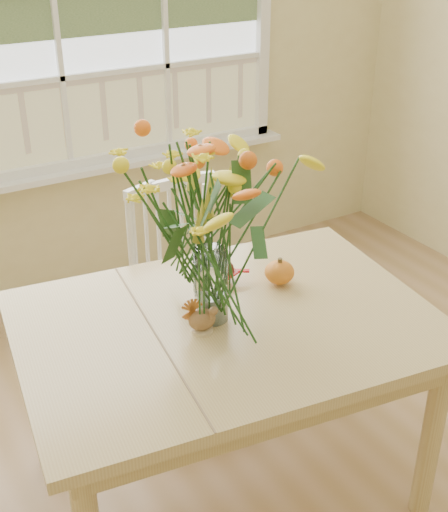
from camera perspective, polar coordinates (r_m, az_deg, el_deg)
wall_back at (r=3.41m, az=-13.94°, el=17.58°), size 4.00×0.02×2.70m
dining_table at (r=2.25m, az=0.26°, el=-7.25°), size 1.43×1.10×0.71m
windsor_chair at (r=2.89m, az=-3.51°, el=-1.62°), size 0.42×0.40×0.88m
flower_vase at (r=2.03m, az=-1.15°, el=3.45°), size 0.51×0.51×0.60m
pumpkin at (r=2.38m, az=4.64°, el=-1.45°), size 0.10×0.10×0.08m
turkey_figurine at (r=2.12m, az=-1.85°, el=-5.32°), size 0.10×0.08×0.11m
dark_gourd at (r=2.39m, az=-0.15°, el=-1.26°), size 0.13×0.09×0.08m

